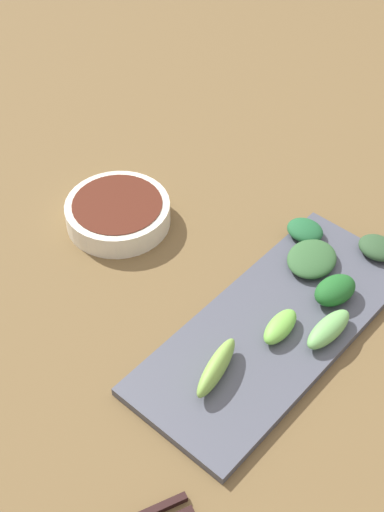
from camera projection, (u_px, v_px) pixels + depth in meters
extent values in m
cube|color=brown|center=(195.00, 283.00, 0.95)|extent=(2.10, 2.10, 0.02)
cylinder|color=silver|center=(118.00, 213.00, 1.01)|extent=(0.15, 0.15, 0.03)
cylinder|color=#4D2216|center=(118.00, 210.00, 1.00)|extent=(0.13, 0.13, 0.03)
cube|color=#464A56|center=(277.00, 326.00, 0.88)|extent=(0.17, 0.40, 0.01)
ellipsoid|color=#1D5930|center=(305.00, 230.00, 0.98)|extent=(0.05, 0.04, 0.02)
ellipsoid|color=#6CB543|center=(280.00, 327.00, 0.86)|extent=(0.03, 0.06, 0.02)
ellipsoid|color=#79A846|center=(216.00, 367.00, 0.81)|extent=(0.04, 0.09, 0.03)
ellipsoid|color=#2F592F|center=(312.00, 259.00, 0.94)|extent=(0.07, 0.08, 0.02)
ellipsoid|color=#1C5A22|center=(335.00, 290.00, 0.89)|extent=(0.05, 0.07, 0.03)
ellipsoid|color=#69AC5A|center=(328.00, 329.00, 0.85)|extent=(0.03, 0.08, 0.02)
ellipsoid|color=#2B4A2B|center=(378.00, 248.00, 0.95)|extent=(0.05, 0.05, 0.02)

